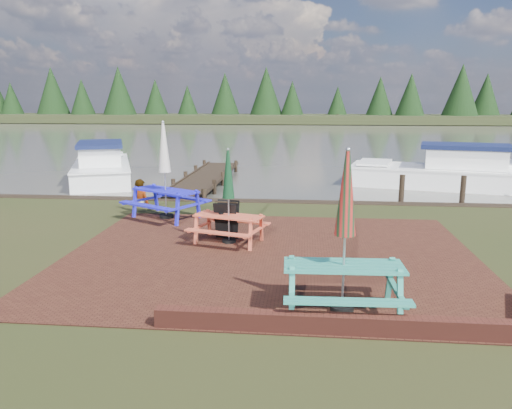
{
  "coord_description": "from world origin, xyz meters",
  "views": [
    {
      "loc": [
        0.71,
        -9.5,
        3.4
      ],
      "look_at": [
        -0.39,
        1.76,
        1.0
      ],
      "focal_mm": 35.0,
      "sensor_mm": 36.0,
      "label": 1
    }
  ],
  "objects_px": {
    "picnic_table_blue": "(165,185)",
    "jetty": "(205,177)",
    "picnic_table_red": "(229,211)",
    "boat_jetty": "(102,168)",
    "boat_near": "(446,173)",
    "chalkboard": "(227,220)",
    "person": "(140,179)",
    "picnic_table_teal": "(344,257)"
  },
  "relations": [
    {
      "from": "picnic_table_blue",
      "to": "jetty",
      "type": "height_order",
      "value": "picnic_table_blue"
    },
    {
      "from": "picnic_table_blue",
      "to": "jetty",
      "type": "relative_size",
      "value": 0.3
    },
    {
      "from": "picnic_table_red",
      "to": "boat_near",
      "type": "bearing_deg",
      "value": 68.02
    },
    {
      "from": "boat_near",
      "to": "picnic_table_red",
      "type": "bearing_deg",
      "value": 155.43
    },
    {
      "from": "picnic_table_red",
      "to": "boat_jetty",
      "type": "distance_m",
      "value": 12.1
    },
    {
      "from": "chalkboard",
      "to": "boat_jetty",
      "type": "distance_m",
      "value": 11.69
    },
    {
      "from": "boat_jetty",
      "to": "boat_near",
      "type": "distance_m",
      "value": 14.75
    },
    {
      "from": "person",
      "to": "picnic_table_blue",
      "type": "bearing_deg",
      "value": 147.27
    },
    {
      "from": "chalkboard",
      "to": "boat_near",
      "type": "bearing_deg",
      "value": 59.72
    },
    {
      "from": "picnic_table_red",
      "to": "person",
      "type": "height_order",
      "value": "picnic_table_red"
    },
    {
      "from": "boat_jetty",
      "to": "person",
      "type": "bearing_deg",
      "value": -78.81
    },
    {
      "from": "chalkboard",
      "to": "boat_near",
      "type": "height_order",
      "value": "boat_near"
    },
    {
      "from": "chalkboard",
      "to": "person",
      "type": "relative_size",
      "value": 0.53
    },
    {
      "from": "chalkboard",
      "to": "boat_jetty",
      "type": "bearing_deg",
      "value": 136.88
    },
    {
      "from": "picnic_table_blue",
      "to": "jetty",
      "type": "bearing_deg",
      "value": 121.89
    },
    {
      "from": "picnic_table_red",
      "to": "picnic_table_blue",
      "type": "height_order",
      "value": "picnic_table_blue"
    },
    {
      "from": "picnic_table_red",
      "to": "chalkboard",
      "type": "xyz_separation_m",
      "value": [
        -0.12,
        0.42,
        -0.31
      ]
    },
    {
      "from": "boat_jetty",
      "to": "person",
      "type": "distance_m",
      "value": 6.89
    },
    {
      "from": "jetty",
      "to": "chalkboard",
      "type": "bearing_deg",
      "value": -75.43
    },
    {
      "from": "picnic_table_teal",
      "to": "person",
      "type": "bearing_deg",
      "value": 125.65
    },
    {
      "from": "chalkboard",
      "to": "jetty",
      "type": "distance_m",
      "value": 9.22
    },
    {
      "from": "boat_jetty",
      "to": "chalkboard",
      "type": "bearing_deg",
      "value": -74.11
    },
    {
      "from": "picnic_table_blue",
      "to": "boat_jetty",
      "type": "relative_size",
      "value": 0.39
    },
    {
      "from": "jetty",
      "to": "boat_jetty",
      "type": "xyz_separation_m",
      "value": [
        -4.74,
        0.41,
        0.27
      ]
    },
    {
      "from": "picnic_table_teal",
      "to": "boat_near",
      "type": "distance_m",
      "value": 14.28
    },
    {
      "from": "picnic_table_teal",
      "to": "picnic_table_red",
      "type": "distance_m",
      "value": 4.47
    },
    {
      "from": "boat_jetty",
      "to": "jetty",
      "type": "bearing_deg",
      "value": -26.16
    },
    {
      "from": "picnic_table_blue",
      "to": "boat_jetty",
      "type": "distance_m",
      "value": 8.92
    },
    {
      "from": "chalkboard",
      "to": "boat_jetty",
      "type": "relative_size",
      "value": 0.13
    },
    {
      "from": "picnic_table_teal",
      "to": "boat_jetty",
      "type": "bearing_deg",
      "value": 123.5
    },
    {
      "from": "picnic_table_blue",
      "to": "chalkboard",
      "type": "relative_size",
      "value": 3.0
    },
    {
      "from": "picnic_table_teal",
      "to": "chalkboard",
      "type": "xyz_separation_m",
      "value": [
        -2.55,
        4.16,
        -0.45
      ]
    },
    {
      "from": "picnic_table_teal",
      "to": "chalkboard",
      "type": "height_order",
      "value": "picnic_table_teal"
    },
    {
      "from": "picnic_table_teal",
      "to": "picnic_table_blue",
      "type": "height_order",
      "value": "picnic_table_blue"
    },
    {
      "from": "person",
      "to": "chalkboard",
      "type": "bearing_deg",
      "value": 151.86
    },
    {
      "from": "chalkboard",
      "to": "jetty",
      "type": "xyz_separation_m",
      "value": [
        -2.32,
        8.92,
        -0.36
      ]
    },
    {
      "from": "picnic_table_blue",
      "to": "boat_jetty",
      "type": "xyz_separation_m",
      "value": [
        -4.97,
        7.39,
        -0.58
      ]
    },
    {
      "from": "jetty",
      "to": "picnic_table_blue",
      "type": "bearing_deg",
      "value": -88.07
    },
    {
      "from": "picnic_table_teal",
      "to": "chalkboard",
      "type": "bearing_deg",
      "value": 119.51
    },
    {
      "from": "boat_near",
      "to": "person",
      "type": "distance_m",
      "value": 12.42
    },
    {
      "from": "picnic_table_teal",
      "to": "jetty",
      "type": "height_order",
      "value": "picnic_table_teal"
    },
    {
      "from": "person",
      "to": "picnic_table_teal",
      "type": "bearing_deg",
      "value": 145.71
    }
  ]
}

